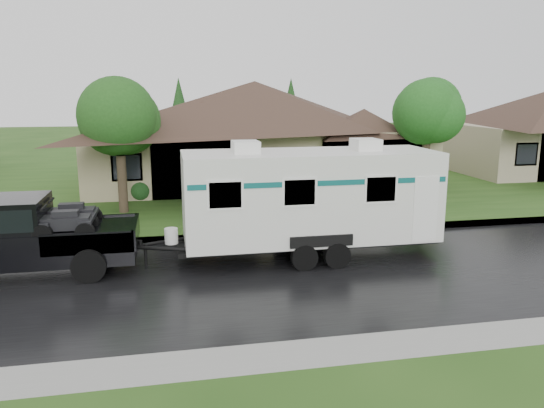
{
  "coord_description": "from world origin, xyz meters",
  "views": [
    {
      "loc": [
        -3.03,
        -16.07,
        5.15
      ],
      "look_at": [
        0.59,
        2.0,
        1.25
      ],
      "focal_mm": 35.0,
      "sensor_mm": 36.0,
      "label": 1
    }
  ],
  "objects": [
    {
      "name": "road",
      "position": [
        0.0,
        -2.0,
        0.01
      ],
      "size": [
        140.0,
        8.0,
        0.01
      ],
      "primitive_type": "cube",
      "color": "black",
      "rests_on": "ground"
    },
    {
      "name": "tree_left_green",
      "position": [
        -4.89,
        6.72,
        3.95
      ],
      "size": [
        3.31,
        3.31,
        5.48
      ],
      "color": "#382B1E",
      "rests_on": "lawn"
    },
    {
      "name": "curb",
      "position": [
        0.0,
        2.25,
        0.07
      ],
      "size": [
        140.0,
        0.5,
        0.15
      ],
      "primitive_type": "cube",
      "color": "gray",
      "rests_on": "ground"
    },
    {
      "name": "lawn",
      "position": [
        0.0,
        15.0,
        0.07
      ],
      "size": [
        140.0,
        26.0,
        0.15
      ],
      "primitive_type": "cube",
      "color": "#264A17",
      "rests_on": "ground"
    },
    {
      "name": "shrub_row",
      "position": [
        2.0,
        9.3,
        0.65
      ],
      "size": [
        13.6,
        1.0,
        1.0
      ],
      "color": "#143814",
      "rests_on": "lawn"
    },
    {
      "name": "ground",
      "position": [
        0.0,
        0.0,
        0.0
      ],
      "size": [
        140.0,
        140.0,
        0.0
      ],
      "primitive_type": "plane",
      "color": "#264A17",
      "rests_on": "ground"
    },
    {
      "name": "travel_trailer",
      "position": [
        1.33,
        -0.34,
        1.97
      ],
      "size": [
        8.29,
        2.91,
        3.72
      ],
      "color": "silver",
      "rests_on": "ground"
    },
    {
      "name": "pickup_truck",
      "position": [
        -7.49,
        -0.34,
        1.2
      ],
      "size": [
        6.72,
        2.55,
        2.24
      ],
      "color": "black",
      "rests_on": "ground"
    },
    {
      "name": "tree_right_green",
      "position": [
        9.8,
        8.5,
        4.12
      ],
      "size": [
        3.46,
        3.46,
        5.72
      ],
      "color": "#382B1E",
      "rests_on": "lawn"
    },
    {
      "name": "house_main",
      "position": [
        2.29,
        13.84,
        3.59
      ],
      "size": [
        19.44,
        10.8,
        6.9
      ],
      "color": "tan",
      "rests_on": "lawn"
    }
  ]
}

